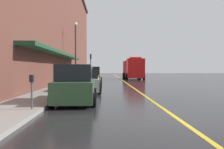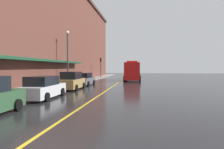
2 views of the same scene
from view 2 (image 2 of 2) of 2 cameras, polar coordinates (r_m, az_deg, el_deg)
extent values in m
plane|color=#232326|center=(29.90, 1.62, -2.49)|extent=(112.00, 112.00, 0.00)
cube|color=gray|center=(31.23, -9.76, -2.19)|extent=(2.40, 70.00, 0.15)
cube|color=gold|center=(29.90, 1.62, -2.48)|extent=(0.16, 70.00, 0.01)
cube|color=brown|center=(33.50, -21.58, 12.15)|extent=(10.97, 64.00, 16.65)
cube|color=#19472D|center=(23.07, -18.34, 3.79)|extent=(1.20, 22.40, 0.24)
cylinder|color=black|center=(12.03, -25.33, -7.86)|extent=(0.24, 0.65, 0.64)
cube|color=silver|center=(16.13, -18.89, -4.33)|extent=(1.97, 4.87, 0.83)
cube|color=black|center=(15.85, -19.29, -1.69)|extent=(1.71, 2.70, 0.68)
cylinder|color=black|center=(17.89, -19.49, -4.60)|extent=(0.24, 0.65, 0.64)
cylinder|color=black|center=(17.18, -14.01, -4.81)|extent=(0.24, 0.65, 0.64)
cylinder|color=black|center=(15.28, -24.37, -5.78)|extent=(0.24, 0.65, 0.64)
cylinder|color=black|center=(14.44, -18.13, -6.14)|extent=(0.24, 0.65, 0.64)
cube|color=#A5844C|center=(21.84, -11.37, -2.48)|extent=(1.84, 4.34, 0.95)
cube|color=black|center=(21.58, -11.57, -0.25)|extent=(1.63, 2.40, 0.77)
cylinder|color=black|center=(23.42, -12.38, -3.00)|extent=(0.23, 0.64, 0.64)
cylinder|color=black|center=(22.87, -8.13, -3.09)|extent=(0.23, 0.64, 0.64)
cylinder|color=black|center=(20.94, -14.90, -3.61)|extent=(0.23, 0.64, 0.64)
cylinder|color=black|center=(20.31, -10.19, -3.74)|extent=(0.23, 0.64, 0.64)
cube|color=#595B60|center=(26.86, -7.84, -1.78)|extent=(1.93, 4.33, 0.81)
cube|color=black|center=(26.62, -7.99, -0.23)|extent=(1.69, 2.40, 0.66)
cylinder|color=black|center=(28.42, -8.74, -2.10)|extent=(0.24, 0.65, 0.64)
cylinder|color=black|center=(27.88, -5.22, -2.16)|extent=(0.24, 0.65, 0.64)
cylinder|color=black|center=(25.94, -10.65, -2.50)|extent=(0.24, 0.65, 0.64)
cylinder|color=black|center=(25.35, -6.82, -2.59)|extent=(0.24, 0.65, 0.64)
cube|color=red|center=(32.67, 5.74, 0.94)|extent=(2.55, 2.26, 2.88)
cube|color=red|center=(36.80, 5.94, 0.88)|extent=(2.60, 5.44, 2.65)
cube|color=red|center=(32.68, 5.75, 3.68)|extent=(1.77, 0.63, 0.24)
cylinder|color=black|center=(32.78, 7.97, -1.24)|extent=(0.32, 1.00, 1.00)
cylinder|color=black|center=(32.86, 3.52, -1.21)|extent=(0.32, 1.00, 1.00)
cylinder|color=black|center=(36.15, 7.92, -0.94)|extent=(0.32, 1.00, 1.00)
cylinder|color=black|center=(36.22, 3.89, -0.92)|extent=(0.32, 1.00, 1.00)
cylinder|color=black|center=(38.33, 7.90, -0.77)|extent=(0.32, 1.00, 1.00)
cylinder|color=black|center=(38.40, 4.09, -0.75)|extent=(0.32, 1.00, 1.00)
cylinder|color=#4C4C51|center=(16.81, -23.50, -3.85)|extent=(0.07, 0.07, 1.05)
cube|color=black|center=(16.76, -23.53, -1.59)|extent=(0.14, 0.18, 0.28)
cylinder|color=#33383D|center=(26.54, -12.54, 4.24)|extent=(0.18, 0.18, 6.50)
sphere|color=white|center=(26.90, -12.59, 11.65)|extent=(0.44, 0.44, 0.44)
cylinder|color=#232326|center=(43.80, -3.22, 1.36)|extent=(0.14, 0.14, 3.40)
cube|color=black|center=(43.83, -3.23, 4.17)|extent=(0.28, 0.36, 0.90)
sphere|color=red|center=(43.81, -3.02, 4.56)|extent=(0.16, 0.16, 0.16)
sphere|color=gold|center=(43.80, -3.02, 4.17)|extent=(0.16, 0.16, 0.16)
sphere|color=green|center=(43.79, -3.02, 3.78)|extent=(0.16, 0.16, 0.16)
camera|label=1|loc=(7.11, -113.78, -5.71)|focal=39.23mm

